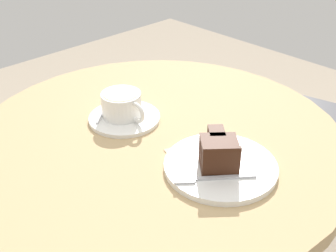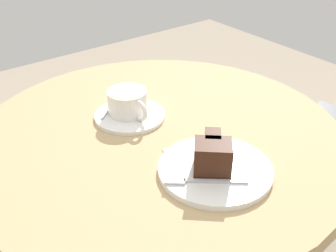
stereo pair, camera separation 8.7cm
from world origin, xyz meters
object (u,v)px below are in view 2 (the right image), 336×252
(cake_slice, at_px, (213,156))
(napkin, at_px, (212,162))
(cake_plate, at_px, (215,170))
(fork, at_px, (196,181))
(teaspoon, at_px, (110,107))
(saucer, at_px, (130,115))
(coffee_cup, at_px, (128,102))

(cake_slice, relative_size, napkin, 0.54)
(cake_plate, distance_m, fork, 0.06)
(teaspoon, distance_m, cake_slice, 0.33)
(saucer, xyz_separation_m, fork, (0.29, -0.04, 0.01))
(saucer, relative_size, fork, 1.30)
(coffee_cup, distance_m, teaspoon, 0.06)
(cake_slice, bearing_deg, napkin, 136.14)
(coffee_cup, height_order, napkin, coffee_cup)
(cake_plate, xyz_separation_m, fork, (0.01, -0.06, 0.01))
(saucer, height_order, fork, fork)
(fork, distance_m, napkin, 0.08)
(coffee_cup, height_order, teaspoon, coffee_cup)
(teaspoon, height_order, cake_plate, teaspoon)
(cake_plate, xyz_separation_m, cake_slice, (-0.00, -0.01, 0.03))
(saucer, bearing_deg, coffee_cup, -178.07)
(saucer, xyz_separation_m, cake_slice, (0.27, 0.01, 0.04))
(teaspoon, bearing_deg, coffee_cup, -109.12)
(coffee_cup, height_order, cake_plate, coffee_cup)
(napkin, bearing_deg, cake_plate, -33.30)
(coffee_cup, bearing_deg, saucer, 1.93)
(coffee_cup, height_order, cake_slice, cake_slice)
(teaspoon, distance_m, cake_plate, 0.33)
(saucer, relative_size, cake_plate, 0.75)
(coffee_cup, relative_size, fork, 0.98)
(teaspoon, xyz_separation_m, napkin, (0.30, 0.05, -0.01))
(saucer, bearing_deg, fork, -8.61)
(cake_slice, height_order, napkin, cake_slice)
(napkin, bearing_deg, teaspoon, -170.51)
(saucer, bearing_deg, cake_slice, 1.63)
(saucer, distance_m, coffee_cup, 0.03)
(teaspoon, relative_size, cake_plate, 0.35)
(fork, bearing_deg, napkin, -113.82)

